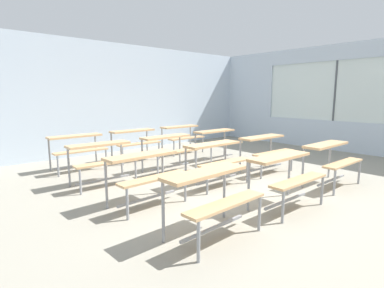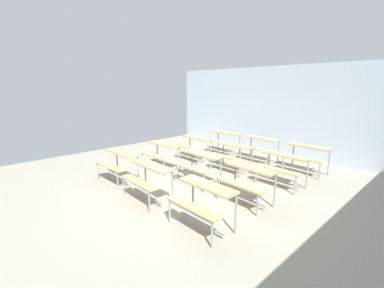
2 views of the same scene
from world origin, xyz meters
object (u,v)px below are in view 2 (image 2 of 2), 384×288
at_px(desk_bench_r1c2, 246,176).
at_px(desk_bench_r2c2, 282,163).
at_px(desk_bench_r1c1, 198,161).
at_px(desk_bench_r3c1, 260,144).
at_px(desk_bench_r0c0, 118,159).
at_px(desk_bench_r3c2, 307,153).
at_px(desk_bench_r2c0, 194,143).
at_px(desk_bench_r1c0, 161,150).
at_px(desk_bench_r3c0, 224,138).
at_px(desk_bench_r0c1, 148,174).
at_px(desk_bench_r2c1, 232,151).
at_px(desk_bench_r0c2, 203,196).

distance_m(desk_bench_r1c2, desk_bench_r2c2, 1.40).
xyz_separation_m(desk_bench_r1c1, desk_bench_r3c1, (-0.03, 2.74, 0.00)).
height_order(desk_bench_r0c0, desk_bench_r3c2, same).
relative_size(desk_bench_r1c1, desk_bench_r2c0, 0.99).
relative_size(desk_bench_r1c0, desk_bench_r3c0, 1.01).
distance_m(desk_bench_r1c0, desk_bench_r3c0, 2.71).
bearing_deg(desk_bench_r1c1, desk_bench_r3c2, 63.12).
xyz_separation_m(desk_bench_r0c1, desk_bench_r1c2, (1.47, 1.36, 0.00)).
bearing_deg(desk_bench_r1c2, desk_bench_r3c2, 92.43).
bearing_deg(desk_bench_r2c0, desk_bench_r3c2, 26.79).
bearing_deg(desk_bench_r1c1, desk_bench_r2c1, 93.01).
height_order(desk_bench_r1c2, desk_bench_r2c2, same).
xyz_separation_m(desk_bench_r3c1, desk_bench_r3c2, (1.47, -0.03, 0.00)).
relative_size(desk_bench_r0c0, desk_bench_r3c2, 1.00).
bearing_deg(desk_bench_r0c0, desk_bench_r3c0, 88.43).
xyz_separation_m(desk_bench_r1c0, desk_bench_r1c2, (2.90, -0.04, 0.00)).
bearing_deg(desk_bench_r0c1, desk_bench_r2c0, 119.67).
distance_m(desk_bench_r0c1, desk_bench_r0c2, 1.54).
height_order(desk_bench_r0c0, desk_bench_r0c2, same).
bearing_deg(desk_bench_r2c2, desk_bench_r2c0, -178.43).
bearing_deg(desk_bench_r1c1, desk_bench_r0c2, -41.52).
xyz_separation_m(desk_bench_r0c1, desk_bench_r0c2, (1.54, 0.04, 0.00)).
xyz_separation_m(desk_bench_r0c0, desk_bench_r2c1, (1.42, 2.69, 0.00)).
relative_size(desk_bench_r0c1, desk_bench_r3c2, 1.00).
bearing_deg(desk_bench_r0c1, desk_bench_r3c1, 91.00).
bearing_deg(desk_bench_r2c2, desk_bench_r3c0, 156.24).
distance_m(desk_bench_r1c0, desk_bench_r2c0, 1.35).
relative_size(desk_bench_r1c2, desk_bench_r2c0, 1.01).
relative_size(desk_bench_r2c2, desk_bench_r3c0, 1.00).
height_order(desk_bench_r0c0, desk_bench_r1c2, same).
xyz_separation_m(desk_bench_r0c0, desk_bench_r1c0, (-0.02, 1.33, 0.00)).
distance_m(desk_bench_r0c2, desk_bench_r1c0, 3.27).
relative_size(desk_bench_r0c2, desk_bench_r1c2, 0.98).
xyz_separation_m(desk_bench_r0c2, desk_bench_r1c0, (-2.97, 1.36, 0.00)).
xyz_separation_m(desk_bench_r0c1, desk_bench_r2c2, (1.50, 2.77, 0.00)).
relative_size(desk_bench_r0c0, desk_bench_r3c0, 1.00).
xyz_separation_m(desk_bench_r0c2, desk_bench_r1c1, (-1.49, 1.37, 0.00)).
xyz_separation_m(desk_bench_r1c0, desk_bench_r3c0, (0.03, 2.71, 0.00)).
xyz_separation_m(desk_bench_r0c0, desk_bench_r2c0, (-0.07, 2.68, 0.00)).
height_order(desk_bench_r1c0, desk_bench_r3c0, same).
bearing_deg(desk_bench_r0c1, desk_bench_r3c2, 71.37).
height_order(desk_bench_r1c0, desk_bench_r3c1, same).
height_order(desk_bench_r1c0, desk_bench_r3c2, same).
height_order(desk_bench_r2c0, desk_bench_r2c2, same).
relative_size(desk_bench_r1c0, desk_bench_r1c1, 1.01).
distance_m(desk_bench_r2c0, desk_bench_r3c1, 2.06).
bearing_deg(desk_bench_r0c2, desk_bench_r3c0, 126.41).
bearing_deg(desk_bench_r3c1, desk_bench_r2c2, -42.44).
relative_size(desk_bench_r0c1, desk_bench_r3c0, 1.00).
xyz_separation_m(desk_bench_r1c2, desk_bench_r3c0, (-2.88, 2.75, 0.00)).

